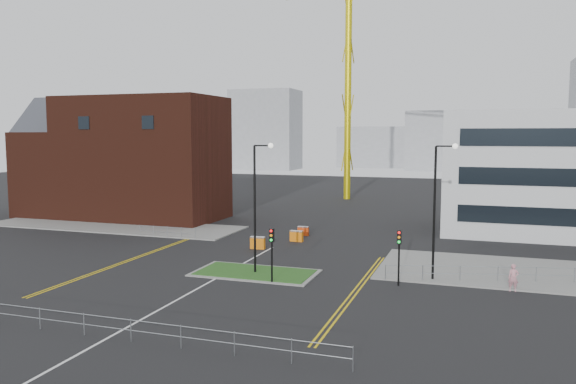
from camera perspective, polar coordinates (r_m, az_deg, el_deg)
name	(u,v)px	position (r m, az deg, el deg)	size (l,w,h in m)	color
ground	(172,303)	(33.93, -11.73, -10.97)	(200.00, 200.00, 0.00)	black
pavement_left	(113,226)	(62.67, -17.37, -3.30)	(28.00, 8.00, 0.12)	slate
pavement_right	(556,275)	(43.39, 25.55, -7.63)	(24.00, 10.00, 0.12)	slate
island_kerb	(255,273)	(39.99, -3.36, -8.21)	(8.60, 4.60, 0.08)	slate
grass_island	(255,273)	(39.99, -3.36, -8.18)	(8.00, 4.00, 0.12)	#1E4617
brick_building	(121,159)	(68.58, -16.61, 3.20)	(24.20, 10.07, 14.24)	#3F1A0F
tower_crane	(384,23)	(83.33, 9.72, 16.55)	(49.83, 19.95, 36.59)	#CEBC0C
streetlamp_island	(258,197)	(38.95, -3.10, -0.54)	(1.46, 0.36, 9.18)	black
streetlamp_right_near	(438,201)	(38.27, 15.00, -0.85)	(1.46, 0.36, 9.18)	black
traffic_light_island	(272,245)	(36.89, -1.67, -5.37)	(0.28, 0.33, 3.65)	black
traffic_light_right	(399,247)	(36.92, 11.22, -5.48)	(0.28, 0.33, 3.65)	black
railing_front	(107,322)	(28.94, -17.92, -12.50)	(24.05, 0.05, 1.10)	gray
railing_left	(167,230)	(54.34, -12.17, -3.81)	(6.05, 0.05, 1.10)	gray
railing_right	(536,272)	(40.64, 23.90, -7.41)	(19.05, 5.05, 1.10)	gray
centre_line	(188,294)	(35.59, -10.08, -10.13)	(0.15, 30.00, 0.01)	silver
yellow_left_a	(137,257)	(46.79, -15.08, -6.36)	(0.12, 24.00, 0.01)	gold
yellow_left_b	(140,257)	(46.63, -14.77, -6.40)	(0.12, 24.00, 0.01)	gold
yellow_right_a	(354,290)	(36.02, 6.71, -9.88)	(0.12, 20.00, 0.01)	gold
yellow_right_b	(359,291)	(35.96, 7.19, -9.91)	(0.12, 20.00, 0.01)	gold
skyline_a	(266,130)	(158.40, -2.28, 6.33)	(18.00, 12.00, 22.00)	gray
skyline_b	(452,141)	(158.09, 16.34, 5.01)	(24.00, 12.00, 16.00)	gray
skyline_d	(390,147)	(169.77, 10.36, 4.52)	(30.00, 12.00, 12.00)	gray
pedestrian	(513,278)	(38.07, 21.93, -8.08)	(0.63, 0.41, 1.72)	#CF8692
barrier_left	(258,242)	(48.22, -3.10, -5.12)	(1.28, 0.48, 1.06)	orange
barrier_mid	(296,236)	(51.42, 0.87, -4.45)	(1.22, 0.49, 1.01)	orange
barrier_right	(303,231)	(54.43, 1.55, -3.94)	(1.08, 0.39, 0.90)	red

